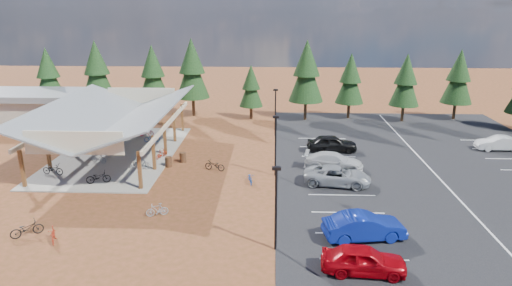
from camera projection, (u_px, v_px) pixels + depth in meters
name	position (u px, v px, depth m)	size (l,w,h in m)	color
ground	(213.00, 183.00, 36.50)	(140.00, 140.00, 0.00)	#573617
asphalt_lot	(434.00, 173.00, 38.66)	(27.00, 44.00, 0.04)	black
concrete_pad	(118.00, 154.00, 43.55)	(10.60, 18.60, 0.10)	gray
bike_pavilion	(115.00, 115.00, 42.44)	(11.65, 19.40, 4.97)	#593719
outbuilding	(31.00, 107.00, 54.00)	(11.00, 7.00, 3.90)	#ADA593
lamp_post_0	(276.00, 203.00, 25.88)	(0.50, 0.25, 5.14)	black
lamp_post_1	(276.00, 141.00, 37.35)	(0.50, 0.25, 5.14)	black
lamp_post_2	(275.00, 109.00, 48.81)	(0.50, 0.25, 5.14)	black
trash_bin_0	(183.00, 157.00, 41.30)	(0.60, 0.60, 0.90)	#452A18
trash_bin_1	(169.00, 162.00, 40.13)	(0.60, 0.60, 0.90)	#452A18
pine_0	(48.00, 74.00, 57.75)	(3.69, 3.69, 8.60)	#382314
pine_1	(97.00, 70.00, 57.06)	(4.08, 4.08, 9.49)	#382314
pine_2	(153.00, 73.00, 56.96)	(3.86, 3.86, 8.99)	#382314
pine_3	(192.00, 69.00, 56.76)	(4.20, 4.20, 9.79)	#382314
pine_4	(251.00, 86.00, 55.69)	(2.89, 2.89, 6.74)	#382314
pine_5	(307.00, 72.00, 54.75)	(4.20, 4.20, 9.78)	#382314
pine_6	(350.00, 79.00, 55.83)	(3.49, 3.49, 8.12)	#382314
pine_7	(406.00, 80.00, 54.32)	(3.53, 3.53, 8.23)	#382314
pine_8	(459.00, 77.00, 55.16)	(3.71, 3.71, 8.64)	#382314
bike_0	(53.00, 169.00, 37.99)	(0.64, 1.83, 0.96)	black
bike_1	(98.00, 158.00, 40.77)	(0.44, 1.55, 0.93)	gray
bike_2	(108.00, 143.00, 45.18)	(0.66, 1.89, 0.99)	navy
bike_3	(109.00, 130.00, 49.60)	(0.45, 1.60, 0.96)	maroon
bike_4	(98.00, 177.00, 36.20)	(0.66, 1.88, 0.99)	black
bike_5	(140.00, 163.00, 39.32)	(0.50, 1.76, 1.06)	gray
bike_6	(152.00, 138.00, 47.05)	(0.56, 1.60, 0.84)	#24579D
bike_7	(146.00, 132.00, 48.92)	(0.50, 1.77, 1.06)	maroon
bike_11	(53.00, 235.00, 27.48)	(0.44, 1.54, 0.93)	#9F2513
bike_12	(27.00, 229.00, 28.11)	(0.67, 1.92, 1.01)	black
bike_13	(157.00, 210.00, 30.81)	(0.42, 1.50, 0.90)	#9EA0A7
bike_14	(250.00, 178.00, 36.48)	(0.56, 1.60, 0.84)	navy
bike_15	(162.00, 154.00, 42.26)	(0.44, 1.54, 0.93)	#97210B
bike_16	(215.00, 165.00, 39.22)	(0.63, 1.82, 0.95)	black
car_0	(364.00, 260.00, 24.14)	(1.80, 4.48, 1.53)	#A1030B
car_1	(364.00, 226.00, 27.64)	(1.73, 4.97, 1.64)	navy
car_2	(337.00, 176.00, 36.00)	(2.43, 5.26, 1.46)	#96999E
car_3	(334.00, 161.00, 39.35)	(2.04, 5.02, 1.46)	silver
car_4	(332.00, 143.00, 44.05)	(1.92, 4.76, 1.62)	black
car_9	(498.00, 143.00, 44.53)	(1.47, 4.22, 1.39)	silver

